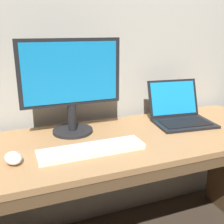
{
  "coord_description": "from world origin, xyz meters",
  "views": [
    {
      "loc": [
        -0.55,
        -1.15,
        1.25
      ],
      "look_at": [
        -0.1,
        0.0,
        0.87
      ],
      "focal_mm": 43.5,
      "sensor_mm": 36.0,
      "label": 1
    }
  ],
  "objects": [
    {
      "name": "wired_keyboard",
      "position": [
        -0.24,
        -0.1,
        0.74
      ],
      "size": [
        0.47,
        0.12,
        0.03
      ],
      "color": "white",
      "rests_on": "desk"
    },
    {
      "name": "computer_mouse",
      "position": [
        -0.56,
        -0.08,
        0.75
      ],
      "size": [
        0.09,
        0.12,
        0.04
      ],
      "primitive_type": "ellipsoid",
      "rotation": [
        0.0,
        0.0,
        0.19
      ],
      "color": "white",
      "rests_on": "desk"
    },
    {
      "name": "desk",
      "position": [
        0.0,
        -0.01,
        0.52
      ],
      "size": [
        1.63,
        0.61,
        0.73
      ],
      "color": "#A87A4C",
      "rests_on": "ground"
    },
    {
      "name": "laptop_black",
      "position": [
        0.36,
        0.09,
        0.77
      ],
      "size": [
        0.35,
        0.33,
        0.22
      ],
      "color": "black",
      "rests_on": "desk"
    },
    {
      "name": "external_monitor",
      "position": [
        -0.26,
        0.15,
        0.99
      ],
      "size": [
        0.5,
        0.21,
        0.48
      ],
      "color": "black",
      "rests_on": "desk"
    }
  ]
}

